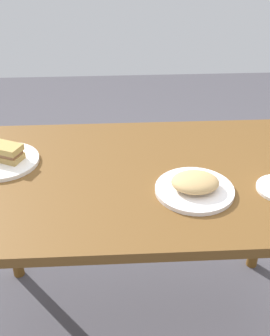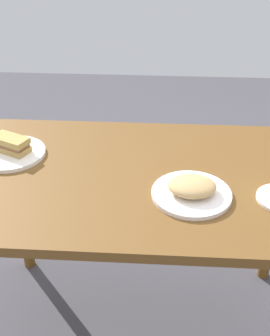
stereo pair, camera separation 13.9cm
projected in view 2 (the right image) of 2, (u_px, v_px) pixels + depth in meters
name	position (u px, v px, depth m)	size (l,w,h in m)	color
ground_plane	(142.00, 323.00, 1.82)	(6.00, 6.00, 0.00)	#4C4A51
dining_table	(143.00, 196.00, 1.46)	(1.26, 0.76, 0.76)	brown
sandwich_plate	(10.00, 153.00, 1.51)	(0.25, 0.25, 0.01)	white
sandwich_front	(11.00, 144.00, 1.50)	(0.15, 0.11, 0.06)	#B18C4A
side_plate	(191.00, 194.00, 1.31)	(0.24, 0.24, 0.01)	white
side_food_pile	(192.00, 186.00, 1.29)	(0.15, 0.12, 0.04)	tan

